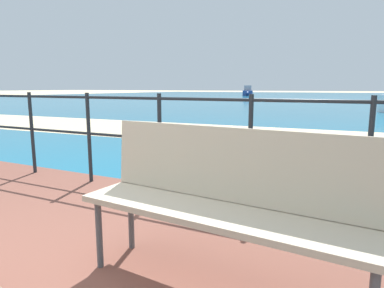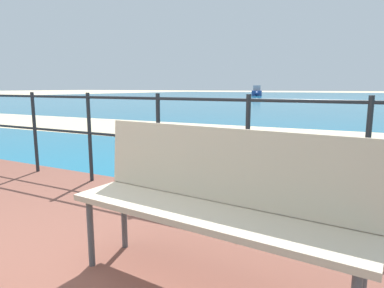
# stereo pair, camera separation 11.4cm
# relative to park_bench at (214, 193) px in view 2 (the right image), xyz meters

# --- Properties ---
(sea_water) EXTENTS (90.00, 90.00, 0.01)m
(sea_water) POSITION_rel_park_bench_xyz_m (-1.23, 38.95, -0.60)
(sea_water) COLOR #196B8E
(sea_water) RESTS_ON ground
(beach_strip) EXTENTS (54.10, 5.63, 0.01)m
(beach_strip) POSITION_rel_park_bench_xyz_m (-1.23, 6.50, -0.60)
(beach_strip) COLOR beige
(beach_strip) RESTS_ON ground
(park_bench) EXTENTS (1.70, 0.54, 0.90)m
(park_bench) POSITION_rel_park_bench_xyz_m (0.00, 0.00, 0.00)
(park_bench) COLOR #BCAD93
(park_bench) RESTS_ON patio_paving
(railing_fence) EXTENTS (5.94, 0.04, 1.07)m
(railing_fence) POSITION_rel_park_bench_xyz_m (-1.23, 1.31, 0.11)
(railing_fence) COLOR #1E2328
(railing_fence) RESTS_ON patio_paving
(boat_mid) EXTENTS (2.84, 5.61, 1.48)m
(boat_mid) POSITION_rel_park_bench_xyz_m (-14.34, 47.83, -0.09)
(boat_mid) COLOR #2D478C
(boat_mid) RESTS_ON sea_water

